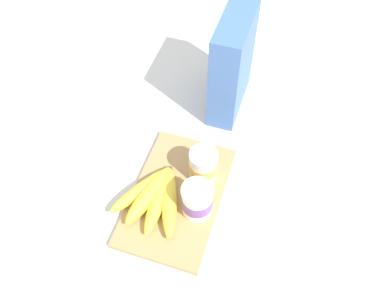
{
  "coord_description": "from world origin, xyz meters",
  "views": [
    {
      "loc": [
        0.46,
        0.19,
        0.89
      ],
      "look_at": [
        -0.12,
        0.0,
        0.06
      ],
      "focal_mm": 39.03,
      "sensor_mm": 36.0,
      "label": 1
    }
  ],
  "objects_px": {
    "yogurt_cup_back": "(197,200)",
    "yogurt_cup_front": "(203,165)",
    "banana_bunch": "(155,197)",
    "cutting_board": "(177,196)",
    "cereal_box": "(232,64)"
  },
  "relations": [
    {
      "from": "cutting_board",
      "to": "yogurt_cup_back",
      "type": "distance_m",
      "value": 0.08
    },
    {
      "from": "cutting_board",
      "to": "banana_bunch",
      "type": "height_order",
      "value": "banana_bunch"
    },
    {
      "from": "yogurt_cup_back",
      "to": "yogurt_cup_front",
      "type": "bearing_deg",
      "value": -171.23
    },
    {
      "from": "cutting_board",
      "to": "yogurt_cup_front",
      "type": "xyz_separation_m",
      "value": [
        -0.07,
        0.04,
        0.05
      ]
    },
    {
      "from": "cutting_board",
      "to": "banana_bunch",
      "type": "distance_m",
      "value": 0.06
    },
    {
      "from": "cutting_board",
      "to": "cereal_box",
      "type": "height_order",
      "value": "cereal_box"
    },
    {
      "from": "cutting_board",
      "to": "yogurt_cup_back",
      "type": "xyz_separation_m",
      "value": [
        0.02,
        0.06,
        0.05
      ]
    },
    {
      "from": "cutting_board",
      "to": "yogurt_cup_front",
      "type": "height_order",
      "value": "yogurt_cup_front"
    },
    {
      "from": "yogurt_cup_front",
      "to": "cereal_box",
      "type": "bearing_deg",
      "value": -178.98
    },
    {
      "from": "yogurt_cup_front",
      "to": "banana_bunch",
      "type": "xyz_separation_m",
      "value": [
        0.1,
        -0.09,
        -0.03
      ]
    },
    {
      "from": "banana_bunch",
      "to": "cereal_box",
      "type": "bearing_deg",
      "value": 167.48
    },
    {
      "from": "yogurt_cup_back",
      "to": "banana_bunch",
      "type": "height_order",
      "value": "yogurt_cup_back"
    },
    {
      "from": "yogurt_cup_front",
      "to": "yogurt_cup_back",
      "type": "bearing_deg",
      "value": 8.77
    },
    {
      "from": "cutting_board",
      "to": "yogurt_cup_front",
      "type": "relative_size",
      "value": 3.8
    },
    {
      "from": "cereal_box",
      "to": "banana_bunch",
      "type": "relative_size",
      "value": 1.51
    }
  ]
}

